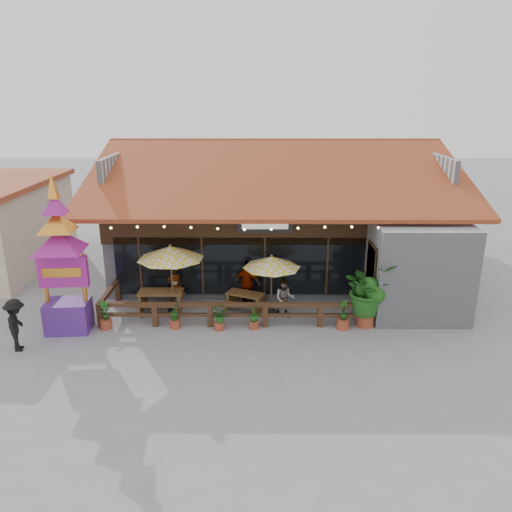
{
  "coord_description": "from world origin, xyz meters",
  "views": [
    {
      "loc": [
        -0.74,
        -17.02,
        8.07
      ],
      "look_at": [
        -0.85,
        1.5,
        2.05
      ],
      "focal_mm": 35.0,
      "sensor_mm": 36.0,
      "label": 1
    }
  ],
  "objects_px": {
    "picnic_table_right": "(245,298)",
    "tropical_plant": "(367,290)",
    "umbrella_right": "(272,262)",
    "thai_sign_tower": "(60,245)",
    "umbrella_left": "(171,253)",
    "pedestrian": "(16,325)",
    "picnic_table_left": "(161,298)"
  },
  "relations": [
    {
      "from": "picnic_table_right",
      "to": "pedestrian",
      "type": "xyz_separation_m",
      "value": [
        -7.39,
        -3.3,
        0.43
      ]
    },
    {
      "from": "umbrella_right",
      "to": "thai_sign_tower",
      "type": "height_order",
      "value": "thai_sign_tower"
    },
    {
      "from": "umbrella_left",
      "to": "thai_sign_tower",
      "type": "xyz_separation_m",
      "value": [
        -3.44,
        -1.72,
        0.83
      ]
    },
    {
      "from": "picnic_table_left",
      "to": "picnic_table_right",
      "type": "relative_size",
      "value": 0.94
    },
    {
      "from": "pedestrian",
      "to": "tropical_plant",
      "type": "bearing_deg",
      "value": -97.23
    },
    {
      "from": "umbrella_right",
      "to": "picnic_table_right",
      "type": "relative_size",
      "value": 1.3
    },
    {
      "from": "picnic_table_left",
      "to": "picnic_table_right",
      "type": "height_order",
      "value": "picnic_table_left"
    },
    {
      "from": "picnic_table_right",
      "to": "thai_sign_tower",
      "type": "relative_size",
      "value": 0.3
    },
    {
      "from": "picnic_table_left",
      "to": "tropical_plant",
      "type": "relative_size",
      "value": 0.7
    },
    {
      "from": "picnic_table_left",
      "to": "tropical_plant",
      "type": "bearing_deg",
      "value": -9.26
    },
    {
      "from": "umbrella_right",
      "to": "tropical_plant",
      "type": "xyz_separation_m",
      "value": [
        3.41,
        -1.15,
        -0.66
      ]
    },
    {
      "from": "umbrella_left",
      "to": "tropical_plant",
      "type": "relative_size",
      "value": 1.34
    },
    {
      "from": "umbrella_right",
      "to": "tropical_plant",
      "type": "distance_m",
      "value": 3.66
    },
    {
      "from": "picnic_table_left",
      "to": "tropical_plant",
      "type": "xyz_separation_m",
      "value": [
        7.69,
        -1.25,
        0.84
      ]
    },
    {
      "from": "umbrella_left",
      "to": "picnic_table_right",
      "type": "height_order",
      "value": "umbrella_left"
    },
    {
      "from": "picnic_table_left",
      "to": "thai_sign_tower",
      "type": "xyz_separation_m",
      "value": [
        -2.97,
        -1.69,
        2.64
      ]
    },
    {
      "from": "picnic_table_left",
      "to": "picnic_table_right",
      "type": "bearing_deg",
      "value": 2.77
    },
    {
      "from": "tropical_plant",
      "to": "pedestrian",
      "type": "height_order",
      "value": "tropical_plant"
    },
    {
      "from": "umbrella_left",
      "to": "picnic_table_right",
      "type": "xyz_separation_m",
      "value": [
        2.81,
        0.13,
        -1.9
      ]
    },
    {
      "from": "picnic_table_right",
      "to": "tropical_plant",
      "type": "relative_size",
      "value": 0.74
    },
    {
      "from": "picnic_table_left",
      "to": "pedestrian",
      "type": "height_order",
      "value": "pedestrian"
    },
    {
      "from": "picnic_table_right",
      "to": "tropical_plant",
      "type": "bearing_deg",
      "value": -17.75
    },
    {
      "from": "thai_sign_tower",
      "to": "picnic_table_right",
      "type": "bearing_deg",
      "value": 16.44
    },
    {
      "from": "umbrella_left",
      "to": "thai_sign_tower",
      "type": "height_order",
      "value": "thai_sign_tower"
    },
    {
      "from": "umbrella_left",
      "to": "umbrella_right",
      "type": "height_order",
      "value": "umbrella_left"
    },
    {
      "from": "thai_sign_tower",
      "to": "pedestrian",
      "type": "xyz_separation_m",
      "value": [
        -1.15,
        -1.45,
        -2.3
      ]
    },
    {
      "from": "picnic_table_right",
      "to": "thai_sign_tower",
      "type": "distance_m",
      "value": 7.06
    },
    {
      "from": "umbrella_left",
      "to": "umbrella_right",
      "type": "relative_size",
      "value": 1.38
    },
    {
      "from": "umbrella_right",
      "to": "pedestrian",
      "type": "height_order",
      "value": "umbrella_right"
    },
    {
      "from": "pedestrian",
      "to": "picnic_table_left",
      "type": "bearing_deg",
      "value": -68.97
    },
    {
      "from": "thai_sign_tower",
      "to": "tropical_plant",
      "type": "distance_m",
      "value": 10.82
    },
    {
      "from": "tropical_plant",
      "to": "pedestrian",
      "type": "bearing_deg",
      "value": -170.93
    }
  ]
}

